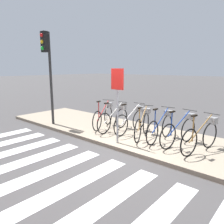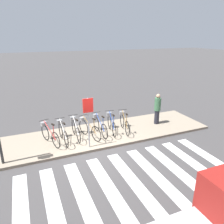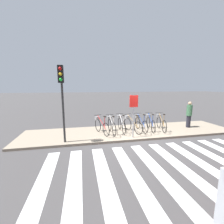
{
  "view_description": "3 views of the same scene",
  "coord_description": "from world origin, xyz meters",
  "px_view_note": "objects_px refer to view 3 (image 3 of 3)",
  "views": [
    {
      "loc": [
        3.73,
        -4.55,
        2.35
      ],
      "look_at": [
        -1.04,
        0.92,
        0.87
      ],
      "focal_mm": 35.0,
      "sensor_mm": 36.0,
      "label": 1
    },
    {
      "loc": [
        -2.64,
        -7.9,
        4.76
      ],
      "look_at": [
        1.23,
        1.33,
        1.2
      ],
      "focal_mm": 35.0,
      "sensor_mm": 36.0,
      "label": 2
    },
    {
      "loc": [
        -2.87,
        -6.82,
        2.79
      ],
      "look_at": [
        -1.25,
        0.96,
        1.4
      ],
      "focal_mm": 24.0,
      "sensor_mm": 36.0,
      "label": 3
    }
  ],
  "objects_px": {
    "parked_bicycle_4": "(140,123)",
    "parked_bicycle_5": "(150,123)",
    "parked_bicycle_0": "(101,125)",
    "pedestrian": "(189,114)",
    "parked_bicycle_6": "(161,122)",
    "parked_bicycle_3": "(132,124)",
    "parked_bicycle_1": "(111,125)",
    "sign_post": "(134,109)",
    "parked_bicycle_2": "(121,124)",
    "traffic_light": "(62,89)"
  },
  "relations": [
    {
      "from": "parked_bicycle_4",
      "to": "parked_bicycle_5",
      "type": "height_order",
      "value": "same"
    },
    {
      "from": "parked_bicycle_1",
      "to": "parked_bicycle_5",
      "type": "xyz_separation_m",
      "value": [
        2.43,
        0.09,
        0.0
      ]
    },
    {
      "from": "parked_bicycle_1",
      "to": "pedestrian",
      "type": "height_order",
      "value": "pedestrian"
    },
    {
      "from": "parked_bicycle_2",
      "to": "traffic_light",
      "type": "height_order",
      "value": "traffic_light"
    },
    {
      "from": "parked_bicycle_6",
      "to": "parked_bicycle_3",
      "type": "bearing_deg",
      "value": -179.81
    },
    {
      "from": "parked_bicycle_2",
      "to": "parked_bicycle_4",
      "type": "bearing_deg",
      "value": -3.33
    },
    {
      "from": "parked_bicycle_6",
      "to": "sign_post",
      "type": "xyz_separation_m",
      "value": [
        -2.14,
        -0.98,
        1.05
      ]
    },
    {
      "from": "parked_bicycle_3",
      "to": "parked_bicycle_5",
      "type": "distance_m",
      "value": 1.22
    },
    {
      "from": "parked_bicycle_0",
      "to": "traffic_light",
      "type": "distance_m",
      "value": 3.02
    },
    {
      "from": "parked_bicycle_2",
      "to": "parked_bicycle_3",
      "type": "xyz_separation_m",
      "value": [
        0.58,
        -0.2,
        0.0
      ]
    },
    {
      "from": "parked_bicycle_6",
      "to": "traffic_light",
      "type": "bearing_deg",
      "value": -169.47
    },
    {
      "from": "parked_bicycle_0",
      "to": "parked_bicycle_3",
      "type": "bearing_deg",
      "value": -2.52
    },
    {
      "from": "parked_bicycle_2",
      "to": "parked_bicycle_6",
      "type": "bearing_deg",
      "value": -4.55
    },
    {
      "from": "parked_bicycle_2",
      "to": "parked_bicycle_6",
      "type": "relative_size",
      "value": 1.02
    },
    {
      "from": "parked_bicycle_0",
      "to": "traffic_light",
      "type": "height_order",
      "value": "traffic_light"
    },
    {
      "from": "parked_bicycle_0",
      "to": "pedestrian",
      "type": "height_order",
      "value": "pedestrian"
    },
    {
      "from": "parked_bicycle_6",
      "to": "pedestrian",
      "type": "height_order",
      "value": "pedestrian"
    },
    {
      "from": "parked_bicycle_1",
      "to": "sign_post",
      "type": "distance_m",
      "value": 1.73
    },
    {
      "from": "parked_bicycle_3",
      "to": "parked_bicycle_6",
      "type": "xyz_separation_m",
      "value": [
        1.88,
        0.01,
        0.0
      ]
    },
    {
      "from": "parked_bicycle_3",
      "to": "parked_bicycle_4",
      "type": "height_order",
      "value": "same"
    },
    {
      "from": "parked_bicycle_4",
      "to": "parked_bicycle_5",
      "type": "distance_m",
      "value": 0.62
    },
    {
      "from": "parked_bicycle_0",
      "to": "parked_bicycle_5",
      "type": "xyz_separation_m",
      "value": [
        3.02,
        0.04,
        0.0
      ]
    },
    {
      "from": "parked_bicycle_2",
      "to": "traffic_light",
      "type": "xyz_separation_m",
      "value": [
        -3.11,
        -1.23,
        2.09
      ]
    },
    {
      "from": "parked_bicycle_0",
      "to": "parked_bicycle_1",
      "type": "distance_m",
      "value": 0.59
    },
    {
      "from": "parked_bicycle_4",
      "to": "sign_post",
      "type": "distance_m",
      "value": 1.75
    },
    {
      "from": "parked_bicycle_1",
      "to": "parked_bicycle_6",
      "type": "relative_size",
      "value": 1.02
    },
    {
      "from": "parked_bicycle_0",
      "to": "parked_bicycle_3",
      "type": "distance_m",
      "value": 1.8
    },
    {
      "from": "parked_bicycle_0",
      "to": "parked_bicycle_1",
      "type": "relative_size",
      "value": 0.95
    },
    {
      "from": "parked_bicycle_2",
      "to": "parked_bicycle_5",
      "type": "distance_m",
      "value": 1.8
    },
    {
      "from": "pedestrian",
      "to": "parked_bicycle_6",
      "type": "bearing_deg",
      "value": -175.45
    },
    {
      "from": "parked_bicycle_4",
      "to": "pedestrian",
      "type": "xyz_separation_m",
      "value": [
        3.34,
        0.04,
        0.42
      ]
    },
    {
      "from": "parked_bicycle_0",
      "to": "sign_post",
      "type": "distance_m",
      "value": 2.14
    },
    {
      "from": "parked_bicycle_2",
      "to": "parked_bicycle_4",
      "type": "distance_m",
      "value": 1.18
    },
    {
      "from": "traffic_light",
      "to": "parked_bicycle_1",
      "type": "bearing_deg",
      "value": 22.99
    },
    {
      "from": "parked_bicycle_5",
      "to": "sign_post",
      "type": "relative_size",
      "value": 0.78
    },
    {
      "from": "parked_bicycle_3",
      "to": "parked_bicycle_4",
      "type": "distance_m",
      "value": 0.61
    },
    {
      "from": "parked_bicycle_4",
      "to": "pedestrian",
      "type": "height_order",
      "value": "pedestrian"
    },
    {
      "from": "parked_bicycle_2",
      "to": "parked_bicycle_3",
      "type": "bearing_deg",
      "value": -19.11
    },
    {
      "from": "pedestrian",
      "to": "sign_post",
      "type": "distance_m",
      "value": 4.4
    },
    {
      "from": "parked_bicycle_0",
      "to": "pedestrian",
      "type": "relative_size",
      "value": 0.99
    },
    {
      "from": "parked_bicycle_0",
      "to": "parked_bicycle_5",
      "type": "distance_m",
      "value": 3.02
    },
    {
      "from": "parked_bicycle_0",
      "to": "parked_bicycle_5",
      "type": "height_order",
      "value": "same"
    },
    {
      "from": "traffic_light",
      "to": "parked_bicycle_5",
      "type": "bearing_deg",
      "value": 13.12
    },
    {
      "from": "parked_bicycle_5",
      "to": "traffic_light",
      "type": "distance_m",
      "value": 5.46
    },
    {
      "from": "pedestrian",
      "to": "sign_post",
      "type": "relative_size",
      "value": 0.76
    },
    {
      "from": "parked_bicycle_3",
      "to": "traffic_light",
      "type": "distance_m",
      "value": 4.36
    },
    {
      "from": "parked_bicycle_1",
      "to": "parked_bicycle_3",
      "type": "bearing_deg",
      "value": -1.02
    },
    {
      "from": "parked_bicycle_1",
      "to": "parked_bicycle_6",
      "type": "distance_m",
      "value": 3.09
    },
    {
      "from": "pedestrian",
      "to": "traffic_light",
      "type": "xyz_separation_m",
      "value": [
        -7.62,
        -1.2,
        1.67
      ]
    },
    {
      "from": "parked_bicycle_1",
      "to": "parked_bicycle_5",
      "type": "height_order",
      "value": "same"
    }
  ]
}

